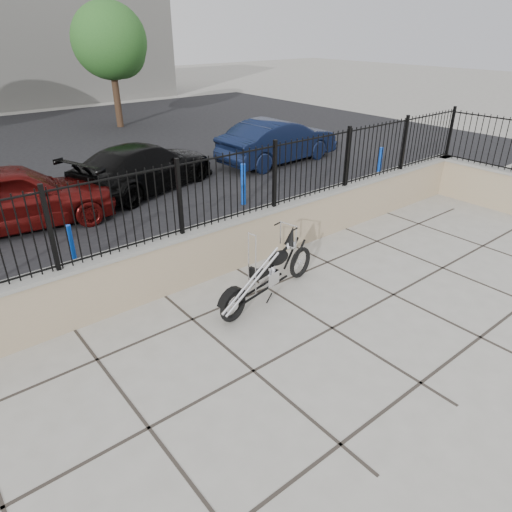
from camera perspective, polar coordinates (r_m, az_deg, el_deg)
The scene contains 14 objects.
ground_plane at distance 6.96m, azimuth 9.49°, elevation -8.89°, with size 90.00×90.00×0.00m, color #99968E.
parking_lot at distance 17.17m, azimuth -23.50°, elevation 11.16°, with size 30.00×30.00×0.00m, color black.
retaining_wall at distance 8.31m, azimuth -3.02°, elevation 1.61°, with size 14.00×0.36×0.96m, color gray.
wall_return at distance 12.76m, azimuth 26.55°, elevation 7.92°, with size 0.36×2.50×0.96m, color gray.
iron_fence at distance 7.91m, azimuth -3.20°, elevation 8.70°, with size 14.00×0.08×1.20m, color black.
fence_return at distance 12.50m, azimuth 27.57°, elevation 12.57°, with size 0.08×2.30×1.20m, color black.
chopper_motorcycle at distance 7.24m, azimuth 1.49°, elevation -0.84°, with size 2.19×0.39×1.31m, color black, non-canonical shape.
car_red at distance 11.21m, azimuth -28.05°, elevation 6.53°, with size 1.69×4.19×1.43m, color #4F0C0B.
car_black at distance 12.81m, azimuth -13.76°, elevation 10.77°, with size 1.77×4.36×1.26m, color black.
car_blue at distance 15.18m, azimuth 2.83°, elevation 14.17°, with size 1.46×4.19×1.38m, color black.
bollard_a at distance 8.94m, azimuth -22.03°, elevation 1.06°, with size 0.10×0.10×0.85m, color blue.
bollard_b at distance 11.39m, azimuth -1.59°, elevation 8.93°, with size 0.12×0.12×1.03m, color blue.
bollard_c at distance 13.90m, azimuth 15.22°, elevation 11.11°, with size 0.11×0.11×0.92m, color #0C58B6.
tree_right at distance 21.53m, azimuth -17.92°, elevation 24.59°, with size 3.04×3.04×5.13m.
Camera 1 is at (-4.37, -3.61, 4.02)m, focal length 32.00 mm.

